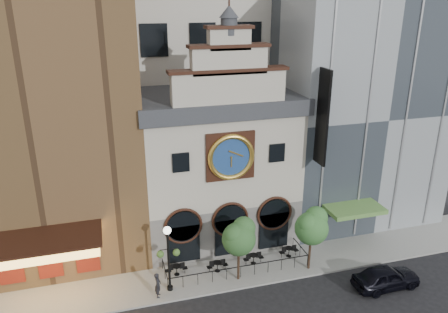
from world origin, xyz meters
name	(u,v)px	position (x,y,z in m)	size (l,w,h in m)	color
ground	(246,289)	(0.00, 0.00, 0.00)	(120.00, 120.00, 0.00)	black
sidewalk	(235,268)	(0.00, 2.50, 0.07)	(44.00, 5.00, 0.15)	gray
clock_building	(216,162)	(0.00, 7.82, 6.69)	(12.60, 8.78, 18.65)	#605E5B
theater_building	(37,94)	(-13.00, 9.96, 12.60)	(14.00, 15.60, 25.00)	brown
retail_building	(348,104)	(12.99, 9.99, 10.14)	(14.00, 14.40, 20.00)	gray
cafe_railing	(235,262)	(0.00, 2.50, 0.60)	(10.60, 2.60, 0.90)	black
bistro_0	(177,269)	(-4.40, 2.78, 0.61)	(1.58, 0.68, 0.90)	black
bistro_1	(217,266)	(-1.43, 2.38, 0.61)	(1.58, 0.68, 0.90)	black
bistro_2	(254,258)	(1.47, 2.57, 0.61)	(1.58, 0.68, 0.90)	black
bistro_3	(289,251)	(4.46, 2.73, 0.61)	(1.58, 0.68, 0.90)	black
car_right	(386,277)	(9.51, -2.51, 0.82)	(1.94, 4.82, 1.64)	black
pedestrian	(158,285)	(-6.04, 0.71, 1.05)	(0.66, 0.43, 1.81)	black
lamppost	(168,252)	(-5.16, 1.20, 3.21)	(1.58, 0.59, 4.95)	black
tree_left	(239,236)	(-0.18, 1.10, 3.63)	(2.47, 2.37, 4.75)	#382619
tree_right	(312,226)	(5.28, 0.90, 3.73)	(2.54, 2.44, 4.89)	#382619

